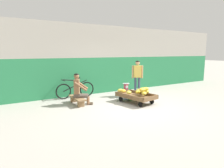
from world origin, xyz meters
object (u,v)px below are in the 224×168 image
(bicycle_near_left, at_px, (75,90))
(banana_cart, at_px, (136,96))
(low_bench, at_px, (77,99))
(plastic_crate, at_px, (126,93))
(customer_adult, at_px, (137,74))
(vendor_seated, at_px, (79,89))
(shopping_bag, at_px, (131,97))
(weighing_scale, at_px, (126,87))

(bicycle_near_left, bearing_deg, banana_cart, -49.51)
(low_bench, height_order, plastic_crate, plastic_crate)
(banana_cart, distance_m, customer_adult, 1.51)
(low_bench, bearing_deg, bicycle_near_left, 72.18)
(vendor_seated, bearing_deg, banana_cart, -24.82)
(bicycle_near_left, bearing_deg, plastic_crate, -26.89)
(vendor_seated, xyz_separation_m, shopping_bag, (2.03, -0.44, -0.45))
(banana_cart, height_order, weighing_scale, weighing_scale)
(banana_cart, distance_m, low_bench, 2.20)
(plastic_crate, relative_size, shopping_bag, 1.50)
(vendor_seated, relative_size, plastic_crate, 3.17)
(banana_cart, bearing_deg, vendor_seated, 155.18)
(weighing_scale, distance_m, customer_adult, 0.80)
(vendor_seated, xyz_separation_m, customer_adult, (2.78, 0.13, 0.38))
(low_bench, height_order, shopping_bag, low_bench)
(bicycle_near_left, xyz_separation_m, shopping_bag, (1.78, -1.50, -0.23))
(shopping_bag, bearing_deg, customer_adult, 37.02)
(bicycle_near_left, bearing_deg, weighing_scale, -26.92)
(vendor_seated, bearing_deg, customer_adult, 2.61)
(banana_cart, xyz_separation_m, bicycle_near_left, (-1.67, 1.95, 0.11))
(customer_adult, bearing_deg, vendor_seated, -177.39)
(low_bench, relative_size, customer_adult, 0.72)
(weighing_scale, xyz_separation_m, bicycle_near_left, (-1.90, 0.96, -0.10))
(vendor_seated, xyz_separation_m, weighing_scale, (2.15, 0.10, -0.11))
(plastic_crate, relative_size, bicycle_near_left, 0.22)
(low_bench, distance_m, shopping_bag, 2.16)
(weighing_scale, relative_size, customer_adult, 0.20)
(low_bench, bearing_deg, weighing_scale, 1.51)
(plastic_crate, bearing_deg, vendor_seated, -177.32)
(banana_cart, relative_size, bicycle_near_left, 0.94)
(vendor_seated, bearing_deg, bicycle_near_left, 76.72)
(vendor_seated, xyz_separation_m, bicycle_near_left, (0.25, 1.06, -0.21))
(weighing_scale, bearing_deg, bicycle_near_left, 153.08)
(banana_cart, height_order, low_bench, banana_cart)
(banana_cart, xyz_separation_m, low_bench, (-2.00, 0.93, -0.04))
(plastic_crate, relative_size, customer_adult, 0.24)
(bicycle_near_left, height_order, customer_adult, customer_adult)
(customer_adult, distance_m, shopping_bag, 1.25)
(plastic_crate, bearing_deg, customer_adult, 2.35)
(banana_cart, relative_size, plastic_crate, 4.32)
(plastic_crate, bearing_deg, banana_cart, -103.34)
(low_bench, xyz_separation_m, weighing_scale, (2.23, 0.06, 0.25))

